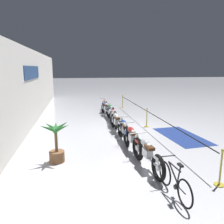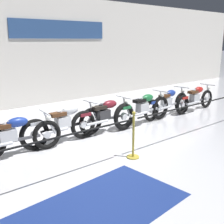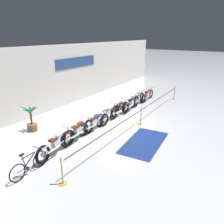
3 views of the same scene
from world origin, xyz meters
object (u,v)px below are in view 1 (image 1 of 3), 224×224
at_px(motorcycle_blue_2, 124,130).
at_px(motorcycle_maroon_4, 114,117).
at_px(motorcycle_green_5, 111,112).
at_px(motorcycle_red_7, 105,105).
at_px(floor_banner, 181,136).
at_px(motorcycle_blue_6, 106,109).
at_px(stanchion_far_left, 157,120).
at_px(bicycle, 174,182).
at_px(motorcycle_red_1, 132,139).
at_px(stanchion_mid_left, 147,120).
at_px(potted_palm_left_of_row, 56,144).
at_px(stanchion_mid_right, 123,103).
at_px(motorcycle_silver_0, 147,154).
at_px(motorcycle_silver_3, 116,123).

height_order(motorcycle_blue_2, motorcycle_maroon_4, motorcycle_maroon_4).
height_order(motorcycle_green_5, motorcycle_red_7, motorcycle_green_5).
bearing_deg(floor_banner, motorcycle_blue_6, 24.37).
bearing_deg(stanchion_far_left, bicycle, 163.49).
relative_size(motorcycle_red_7, stanchion_far_left, 0.18).
height_order(motorcycle_maroon_4, motorcycle_blue_6, motorcycle_maroon_4).
relative_size(motorcycle_red_1, stanchion_mid_left, 2.31).
distance_m(motorcycle_maroon_4, potted_palm_left_of_row, 5.22).
bearing_deg(stanchion_mid_right, floor_banner, -172.21).
bearing_deg(potted_palm_left_of_row, motorcycle_red_1, -79.73).
bearing_deg(stanchion_mid_left, motorcycle_silver_0, 161.30).
xyz_separation_m(potted_palm_left_of_row, stanchion_mid_left, (3.85, -4.51, -0.30)).
height_order(motorcycle_maroon_4, stanchion_far_left, stanchion_far_left).
xyz_separation_m(bicycle, floor_banner, (4.51, -2.53, -0.36)).
distance_m(motorcycle_silver_0, motorcycle_blue_6, 8.11).
height_order(motorcycle_green_5, stanchion_mid_right, stanchion_mid_right).
distance_m(motorcycle_silver_0, stanchion_mid_left, 5.11).
bearing_deg(motorcycle_red_1, floor_banner, -62.77).
height_order(motorcycle_blue_2, bicycle, bicycle).
bearing_deg(stanchion_mid_left, motorcycle_green_5, 39.67).
bearing_deg(motorcycle_silver_0, motorcycle_blue_2, 1.79).
relative_size(bicycle, floor_banner, 0.55).
bearing_deg(motorcycle_maroon_4, potted_palm_left_of_row, 147.87).
distance_m(motorcycle_silver_0, motorcycle_green_5, 6.81).
bearing_deg(motorcycle_red_7, floor_banner, -157.39).
distance_m(motorcycle_blue_6, stanchion_mid_left, 3.73).
xyz_separation_m(motorcycle_blue_6, stanchion_mid_left, (-3.27, -1.79, -0.11)).
bearing_deg(motorcycle_maroon_4, motorcycle_red_1, -179.84).
distance_m(motorcycle_blue_6, floor_banner, 5.94).
bearing_deg(motorcycle_blue_2, motorcycle_red_7, -0.73).
bearing_deg(potted_palm_left_of_row, motorcycle_blue_2, -57.18).
xyz_separation_m(motorcycle_maroon_4, floor_banner, (-2.46, -2.83, -0.47)).
distance_m(motorcycle_silver_3, stanchion_far_left, 2.03).
distance_m(motorcycle_silver_0, stanchion_mid_right, 11.03).
xyz_separation_m(motorcycle_red_1, stanchion_mid_right, (9.41, -1.72, -0.13)).
bearing_deg(floor_banner, motorcycle_silver_3, 62.05).
xyz_separation_m(stanchion_far_left, stanchion_mid_right, (7.61, 0.00, -0.40)).
relative_size(motorcycle_red_1, potted_palm_left_of_row, 1.66).
relative_size(motorcycle_green_5, bicycle, 1.43).
bearing_deg(motorcycle_silver_3, potted_palm_left_of_row, 139.82).
relative_size(motorcycle_red_7, floor_banner, 0.72).
bearing_deg(potted_palm_left_of_row, motorcycle_silver_0, -108.91).
bearing_deg(motorcycle_red_1, motorcycle_blue_2, -0.07).
distance_m(motorcycle_red_1, stanchion_mid_right, 9.57).
bearing_deg(bicycle, motorcycle_blue_2, 3.68).
relative_size(motorcycle_silver_0, motorcycle_red_1, 0.99).
xyz_separation_m(motorcycle_silver_0, floor_banner, (2.94, -2.73, -0.48)).
height_order(motorcycle_red_1, motorcycle_silver_3, motorcycle_red_1).
bearing_deg(motorcycle_blue_6, floor_banner, -150.91).
distance_m(motorcycle_blue_6, bicycle, 9.69).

